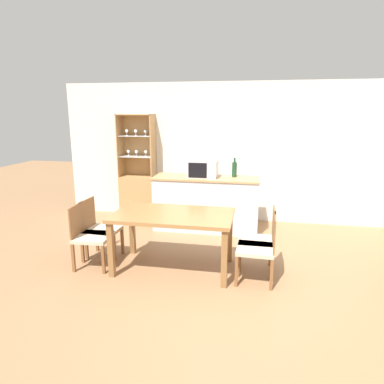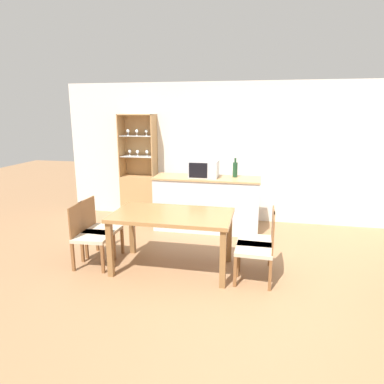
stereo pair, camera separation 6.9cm
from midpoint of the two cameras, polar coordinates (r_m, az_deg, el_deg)
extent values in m
plane|color=#936B47|center=(4.27, 5.15, -15.19)|extent=(18.00, 18.00, 0.00)
cube|color=silver|center=(6.42, 7.82, 6.45)|extent=(6.80, 0.06, 2.55)
cube|color=silver|center=(5.94, 2.02, -2.09)|extent=(1.78, 0.55, 0.90)
cube|color=tan|center=(5.83, 2.06, 2.34)|extent=(1.81, 0.58, 0.03)
cube|color=tan|center=(6.77, -9.20, -0.75)|extent=(0.67, 0.36, 0.81)
cube|color=tan|center=(6.76, -9.02, 7.75)|extent=(0.67, 0.02, 1.17)
cube|color=tan|center=(6.72, -12.15, 7.59)|extent=(0.02, 0.36, 1.17)
cube|color=tan|center=(6.49, -6.79, 7.60)|extent=(0.02, 0.36, 1.17)
cube|color=tan|center=(6.57, -9.72, 12.61)|extent=(0.67, 0.36, 0.02)
cube|color=white|center=(6.62, -9.45, 5.89)|extent=(0.62, 0.31, 0.01)
cube|color=white|center=(6.58, -9.58, 9.22)|extent=(0.62, 0.31, 0.01)
cylinder|color=white|center=(6.70, -10.82, 5.98)|extent=(0.04, 0.04, 0.01)
cylinder|color=white|center=(6.69, -10.83, 6.24)|extent=(0.01, 0.01, 0.06)
sphere|color=white|center=(6.69, -10.85, 6.68)|extent=(0.06, 0.06, 0.06)
cylinder|color=white|center=(6.62, -11.10, 9.25)|extent=(0.04, 0.04, 0.01)
cylinder|color=white|center=(6.62, -11.11, 9.51)|extent=(0.01, 0.01, 0.06)
sphere|color=white|center=(6.62, -11.13, 9.96)|extent=(0.06, 0.06, 0.06)
cylinder|color=white|center=(6.59, -9.54, 5.92)|extent=(0.04, 0.04, 0.01)
cylinder|color=white|center=(6.59, -9.55, 6.19)|extent=(0.01, 0.01, 0.06)
sphere|color=white|center=(6.58, -9.57, 6.63)|extent=(0.06, 0.06, 0.06)
cylinder|color=white|center=(6.56, -9.67, 9.27)|extent=(0.04, 0.04, 0.01)
cylinder|color=white|center=(6.55, -9.68, 9.54)|extent=(0.01, 0.01, 0.06)
sphere|color=white|center=(6.55, -9.70, 9.99)|extent=(0.06, 0.06, 0.06)
cylinder|color=white|center=(6.57, -7.99, 5.95)|extent=(0.04, 0.04, 0.01)
cylinder|color=white|center=(6.57, -8.00, 6.22)|extent=(0.01, 0.01, 0.06)
sphere|color=white|center=(6.56, -8.01, 6.66)|extent=(0.06, 0.06, 0.06)
cylinder|color=white|center=(6.53, -8.09, 9.31)|extent=(0.04, 0.04, 0.01)
cylinder|color=white|center=(6.53, -8.10, 9.58)|extent=(0.01, 0.01, 0.06)
sphere|color=white|center=(6.53, -8.11, 10.03)|extent=(0.06, 0.06, 0.06)
cube|color=olive|center=(4.39, -3.64, -3.88)|extent=(1.53, 0.86, 0.05)
cube|color=olive|center=(4.42, -13.79, -9.37)|extent=(0.07, 0.07, 0.71)
cube|color=olive|center=(4.07, 4.92, -11.08)|extent=(0.07, 0.07, 0.71)
cube|color=olive|center=(5.06, -10.30, -6.25)|extent=(0.07, 0.07, 0.71)
cube|color=olive|center=(4.75, 5.89, -7.40)|extent=(0.07, 0.07, 0.71)
cube|color=#C1B299|center=(4.49, 10.13, -8.10)|extent=(0.45, 0.45, 0.05)
cube|color=brown|center=(4.42, 13.03, -5.43)|extent=(0.02, 0.41, 0.41)
cube|color=brown|center=(4.40, 7.30, -11.54)|extent=(0.04, 0.04, 0.38)
cube|color=brown|center=(4.76, 7.60, -9.51)|extent=(0.04, 0.04, 0.38)
cube|color=brown|center=(4.40, 12.66, -11.76)|extent=(0.04, 0.04, 0.38)
cube|color=brown|center=(4.77, 12.52, -9.72)|extent=(0.04, 0.04, 0.38)
cube|color=#C1B299|center=(4.25, 10.07, -9.36)|extent=(0.46, 0.46, 0.05)
cube|color=brown|center=(4.17, 13.14, -6.61)|extent=(0.03, 0.41, 0.41)
cube|color=brown|center=(4.17, 6.94, -12.96)|extent=(0.04, 0.04, 0.38)
cube|color=brown|center=(4.54, 7.52, -10.73)|extent=(0.04, 0.04, 0.38)
cube|color=brown|center=(4.16, 12.63, -13.32)|extent=(0.04, 0.04, 0.38)
cube|color=brown|center=(4.52, 12.71, -11.04)|extent=(0.04, 0.04, 0.38)
cube|color=#C1B299|center=(4.75, -16.51, -7.24)|extent=(0.47, 0.47, 0.05)
cube|color=brown|center=(4.77, -19.04, -4.44)|extent=(0.04, 0.41, 0.41)
cube|color=brown|center=(4.93, -13.23, -8.96)|extent=(0.04, 0.04, 0.38)
cube|color=brown|center=(4.59, -14.99, -10.81)|extent=(0.04, 0.04, 0.38)
cube|color=brown|center=(5.08, -17.55, -8.55)|extent=(0.04, 0.04, 0.38)
cube|color=brown|center=(4.75, -19.58, -10.30)|extent=(0.04, 0.04, 0.38)
cube|color=#C1B299|center=(4.97, -15.14, -6.24)|extent=(0.46, 0.46, 0.05)
cube|color=brown|center=(5.00, -17.46, -3.50)|extent=(0.03, 0.41, 0.41)
cube|color=brown|center=(5.12, -11.92, -8.01)|extent=(0.04, 0.04, 0.38)
cube|color=brown|center=(4.79, -13.98, -9.68)|extent=(0.04, 0.04, 0.38)
cube|color=brown|center=(5.30, -15.91, -7.51)|extent=(0.04, 0.04, 0.38)
cube|color=brown|center=(4.98, -18.17, -9.06)|extent=(0.04, 0.04, 0.38)
cube|color=#B7BABF|center=(5.82, 1.55, 3.90)|extent=(0.48, 0.36, 0.29)
cube|color=black|center=(5.65, 0.58, 3.63)|extent=(0.31, 0.01, 0.25)
cylinder|color=#193D23|center=(5.86, 6.74, 3.70)|extent=(0.08, 0.08, 0.25)
cylinder|color=#193D23|center=(5.84, 6.79, 5.29)|extent=(0.03, 0.03, 0.08)
camera|label=1|loc=(0.03, -90.39, -0.09)|focal=32.00mm
camera|label=2|loc=(0.03, 89.61, 0.09)|focal=32.00mm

